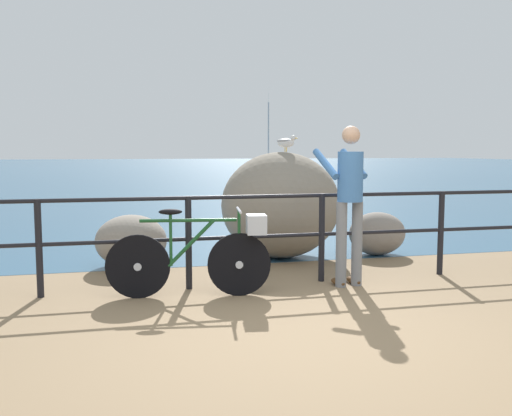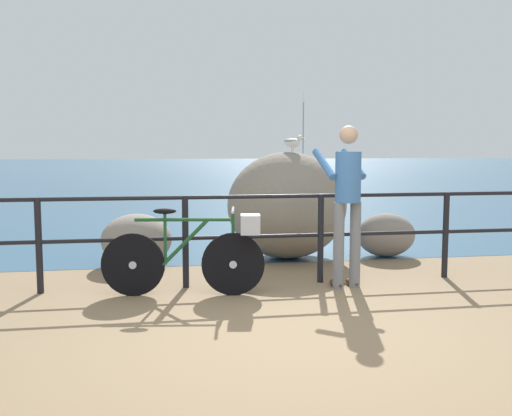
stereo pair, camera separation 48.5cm
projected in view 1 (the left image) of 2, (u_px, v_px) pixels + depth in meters
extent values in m
cube|color=#846B4C|center=(154.00, 187.00, 24.10)|extent=(120.00, 120.00, 0.10)
cube|color=#2D5675|center=(134.00, 167.00, 51.04)|extent=(120.00, 90.00, 0.01)
cylinder|color=black|center=(39.00, 249.00, 5.84)|extent=(0.07, 0.07, 1.02)
cylinder|color=black|center=(189.00, 243.00, 6.20)|extent=(0.07, 0.07, 1.02)
cylinder|color=black|center=(322.00, 238.00, 6.57)|extent=(0.07, 0.07, 1.02)
cylinder|color=black|center=(441.00, 233.00, 6.93)|extent=(0.07, 0.07, 1.02)
cylinder|color=black|center=(257.00, 197.00, 6.33)|extent=(7.69, 0.04, 0.04)
cylinder|color=black|center=(257.00, 237.00, 6.38)|extent=(7.69, 0.04, 0.04)
cylinder|color=black|center=(138.00, 267.00, 5.82)|extent=(0.66, 0.13, 0.66)
cylinder|color=#B7BCC6|center=(138.00, 267.00, 5.82)|extent=(0.09, 0.07, 0.08)
cylinder|color=black|center=(239.00, 264.00, 5.92)|extent=(0.66, 0.13, 0.66)
cylinder|color=#B7BCC6|center=(239.00, 264.00, 5.92)|extent=(0.09, 0.07, 0.08)
cylinder|color=#194C23|center=(188.00, 220.00, 5.82)|extent=(0.98, 0.17, 0.04)
cylinder|color=#194C23|center=(191.00, 243.00, 5.85)|extent=(0.50, 0.11, 0.50)
cylinder|color=#194C23|center=(171.00, 240.00, 5.83)|extent=(0.03, 0.03, 0.53)
ellipsoid|color=black|center=(170.00, 212.00, 5.80)|extent=(0.25, 0.13, 0.06)
cylinder|color=#194C23|center=(239.00, 237.00, 5.90)|extent=(0.03, 0.03, 0.57)
cylinder|color=#B7BCC6|center=(239.00, 210.00, 5.87)|extent=(0.09, 0.48, 0.03)
cube|color=#B7BCC6|center=(256.00, 224.00, 5.90)|extent=(0.23, 0.27, 0.20)
cylinder|color=slate|center=(341.00, 245.00, 6.29)|extent=(0.12, 0.12, 0.95)
ellipsoid|color=#513319|center=(338.00, 282.00, 6.39)|extent=(0.13, 0.27, 0.08)
cylinder|color=slate|center=(357.00, 244.00, 6.37)|extent=(0.12, 0.12, 0.95)
ellipsoid|color=#513319|center=(353.00, 280.00, 6.47)|extent=(0.13, 0.27, 0.08)
cylinder|color=#3F72B2|center=(350.00, 177.00, 6.25)|extent=(0.28, 0.28, 0.55)
sphere|color=tan|center=(351.00, 135.00, 6.21)|extent=(0.20, 0.20, 0.20)
cylinder|color=#3F72B2|center=(326.00, 164.00, 6.39)|extent=(0.15, 0.52, 0.34)
cylinder|color=#3F72B2|center=(353.00, 164.00, 6.53)|extent=(0.15, 0.52, 0.34)
ellipsoid|color=gray|center=(281.00, 205.00, 8.00)|extent=(1.68, 1.49, 1.49)
ellipsoid|color=gray|center=(131.00, 241.00, 7.39)|extent=(0.92, 0.94, 0.68)
ellipsoid|color=gray|center=(377.00, 234.00, 8.25)|extent=(0.84, 0.63, 0.62)
cylinder|color=gold|center=(287.00, 150.00, 7.97)|extent=(0.01, 0.01, 0.06)
cylinder|color=gold|center=(285.00, 150.00, 7.93)|extent=(0.01, 0.01, 0.06)
ellipsoid|color=white|center=(286.00, 143.00, 7.94)|extent=(0.26, 0.26, 0.13)
ellipsoid|color=#9E9EA3|center=(285.00, 141.00, 7.95)|extent=(0.25, 0.26, 0.06)
sphere|color=white|center=(293.00, 138.00, 7.87)|extent=(0.08, 0.08, 0.08)
cone|color=gold|center=(297.00, 138.00, 7.85)|extent=(0.05, 0.05, 0.02)
ellipsoid|color=white|center=(268.00, 166.00, 41.41)|extent=(2.31, 4.58, 0.70)
cube|color=silver|center=(268.00, 159.00, 41.66)|extent=(1.09, 1.45, 0.36)
cylinder|color=#B2B2B7|center=(268.00, 132.00, 40.96)|extent=(0.10, 0.10, 4.20)
pyramid|color=white|center=(268.00, 110.00, 41.55)|extent=(0.44, 1.57, 3.57)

